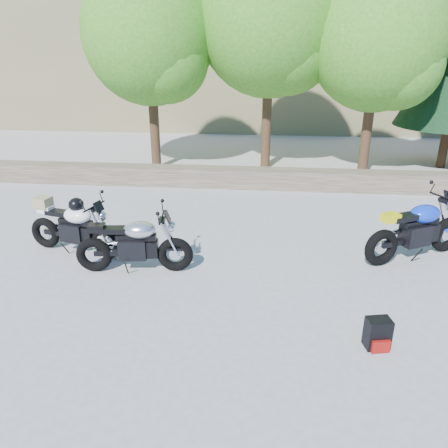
{
  "coord_description": "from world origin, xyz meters",
  "views": [
    {
      "loc": [
        0.87,
        -5.59,
        3.43
      ],
      "look_at": [
        0.2,
        1.0,
        0.75
      ],
      "focal_mm": 35.0,
      "sensor_mm": 36.0,
      "label": 1
    }
  ],
  "objects": [
    {
      "name": "tree_decid_right",
      "position": [
        3.71,
        6.94,
        3.5
      ],
      "size": [
        3.54,
        3.54,
        5.41
      ],
      "color": "#382314",
      "rests_on": "ground"
    },
    {
      "name": "white_bike",
      "position": [
        -2.49,
        1.23,
        0.51
      ],
      "size": [
        1.87,
        0.7,
        1.05
      ],
      "rotation": [
        0.0,
        0.0,
        -0.24
      ],
      "color": "black",
      "rests_on": "ground"
    },
    {
      "name": "silver_bike",
      "position": [
        -1.22,
        0.65,
        0.47
      ],
      "size": [
        1.92,
        0.61,
        0.96
      ],
      "rotation": [
        0.0,
        0.0,
        0.11
      ],
      "color": "black",
      "rests_on": "ground"
    },
    {
      "name": "stone_wall",
      "position": [
        0.0,
        5.5,
        0.25
      ],
      "size": [
        22.0,
        0.55,
        0.5
      ],
      "primitive_type": "cube",
      "color": "#4A4131",
      "rests_on": "ground"
    },
    {
      "name": "backpack",
      "position": [
        2.29,
        -0.99,
        0.19
      ],
      "size": [
        0.33,
        0.3,
        0.39
      ],
      "rotation": [
        0.0,
        0.0,
        0.21
      ],
      "color": "black",
      "rests_on": "ground"
    },
    {
      "name": "tree_decid_left",
      "position": [
        -2.39,
        7.14,
        3.63
      ],
      "size": [
        3.67,
        3.67,
        5.62
      ],
      "color": "#382314",
      "rests_on": "ground"
    },
    {
      "name": "ground",
      "position": [
        0.0,
        0.0,
        0.0
      ],
      "size": [
        90.0,
        90.0,
        0.0
      ],
      "primitive_type": "plane",
      "color": "gray",
      "rests_on": "ground"
    },
    {
      "name": "tree_decid_mid",
      "position": [
        0.91,
        7.54,
        4.04
      ],
      "size": [
        4.08,
        4.08,
        6.24
      ],
      "color": "#382314",
      "rests_on": "ground"
    },
    {
      "name": "blue_bike",
      "position": [
        3.48,
        1.61,
        0.51
      ],
      "size": [
        1.93,
        1.13,
        1.06
      ],
      "rotation": [
        0.0,
        0.0,
        0.49
      ],
      "color": "black",
      "rests_on": "ground"
    }
  ]
}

